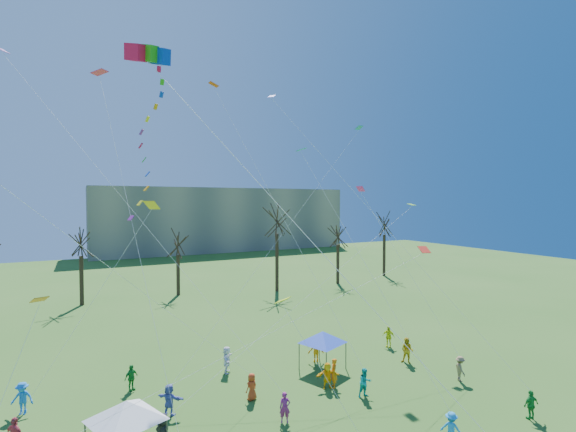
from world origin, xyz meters
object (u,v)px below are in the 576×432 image
big_box_kite (154,144)px  canopy_tent_blue (323,337)px  canopy_tent_white (126,411)px  distant_building (223,219)px

big_box_kite → canopy_tent_blue: size_ratio=7.09×
canopy_tent_white → canopy_tent_blue: (13.23, 4.62, -0.18)m
canopy_tent_white → canopy_tent_blue: bearing=19.2°
distant_building → canopy_tent_blue: (-16.34, -71.41, -5.22)m
big_box_kite → canopy_tent_white: (-1.61, -1.72, -12.09)m
distant_building → canopy_tent_blue: size_ratio=17.93×
canopy_tent_white → canopy_tent_blue: canopy_tent_white is taller
big_box_kite → canopy_tent_blue: bearing=14.0°
canopy_tent_white → canopy_tent_blue: 14.01m
big_box_kite → canopy_tent_white: big_box_kite is taller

